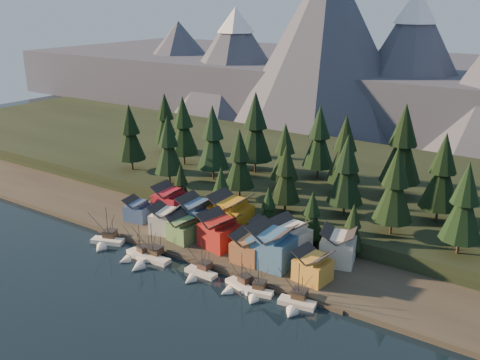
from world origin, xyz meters
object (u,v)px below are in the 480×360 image
Objects in this scene: boat_6 at (296,298)px; boat_3 at (198,269)px; boat_0 at (105,237)px; boat_5 at (257,288)px; house_front_0 at (138,209)px; house_back_1 at (197,212)px; house_back_0 at (170,200)px; boat_4 at (237,282)px; boat_1 at (135,251)px; boat_2 at (148,255)px; house_front_1 at (166,218)px.

boat_3 is at bearing 172.58° from boat_6.
boat_5 is at bearing -19.52° from boat_0.
boat_5 reaches higher than house_front_0.
house_back_1 reaches higher than boat_3.
house_back_0 reaches higher than boat_0.
boat_4 reaches higher than house_front_0.
boat_1 reaches higher than boat_4.
house_back_0 is (-9.57, 25.70, 4.76)m from boat_1.
house_back_0 reaches higher than boat_2.
house_front_1 is 0.94× the size of house_back_1.
house_front_0 is (-53.25, 15.10, 3.20)m from boat_5.
boat_2 is at bearing -50.97° from house_front_0.
boat_0 is at bearing -131.43° from house_back_1.
boat_4 is 1.23× the size of house_front_0.
boat_3 reaches higher than boat_5.
boat_2 reaches higher than boat_4.
boat_5 is 53.22m from house_back_0.
house_back_0 is (-30.04, 24.00, 4.72)m from boat_3.
boat_0 is 25.09m from house_back_0.
boat_3 is 1.29× the size of house_front_0.
boat_4 is at bearing 172.81° from boat_6.
boat_3 reaches higher than boat_4.
house_front_1 is 0.96× the size of house_back_0.
house_back_0 is at bearing 114.54° from boat_2.
boat_1 is at bearing -160.40° from boat_4.
boat_2 is 16.93m from house_front_1.
boat_2 is 33.26m from boat_5.
house_back_1 reaches higher than house_front_1.
house_front_1 is at bearing 149.85° from boat_3.
boat_0 reaches higher than house_front_1.
house_front_0 is 0.81× the size of house_back_1.
boat_2 is 29.74m from house_back_0.
boat_6 reaches higher than boat_4.
boat_4 is at bearing 17.48° from boat_1.
boat_6 is (27.51, 1.07, 0.35)m from boat_3.
boat_3 is 1.04× the size of boat_4.
boat_4 is 34.87m from house_back_1.
boat_3 is at bearing -19.53° from boat_0.
house_back_1 is (3.92, 21.99, 4.86)m from boat_1.
boat_4 is at bearing -19.24° from boat_0.
boat_0 is 13.10m from boat_1.
house_back_0 reaches higher than house_front_0.
boat_3 is at bearing -162.20° from boat_4.
house_back_1 is at bearing 160.69° from boat_4.
boat_4 is at bearing 0.09° from boat_2.
boat_4 is 15.87m from boat_6.
boat_6 is 1.43× the size of house_front_0.
house_back_0 is at bearing 45.37° from house_front_0.
boat_6 is at bearing 2.77° from boat_3.
boat_0 is at bearing -91.95° from house_front_0.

